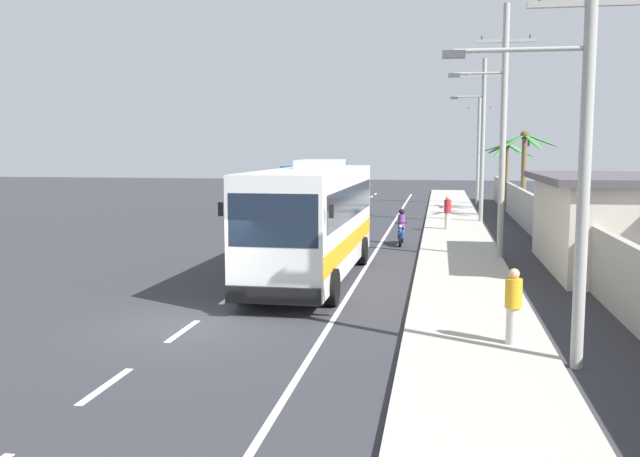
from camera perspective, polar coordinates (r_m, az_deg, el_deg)
ground_plane at (r=17.51m, az=-10.51°, el=-7.79°), size 160.00×160.00×0.00m
sidewalk_kerb at (r=26.25m, az=11.51°, el=-2.84°), size 3.20×90.00×0.14m
lane_markings at (r=31.42m, az=2.58°, el=-1.30°), size 3.51×71.92×0.01m
boundary_wall at (r=30.44m, az=18.49°, el=0.00°), size 0.24×60.00×2.00m
coach_bus_foreground at (r=22.81m, az=-0.56°, el=0.86°), size 3.03×10.86×3.92m
coach_bus_far_lane at (r=43.26m, az=-0.18°, el=3.39°), size 3.04×11.27×3.63m
motorcycle_beside_bus at (r=31.43m, az=6.68°, el=-0.14°), size 0.56×1.96×1.61m
pedestrian_near_kerb at (r=36.59m, az=10.42°, el=1.38°), size 0.36×0.36×1.75m
pedestrian_midwalk at (r=15.49m, az=15.57°, el=-6.03°), size 0.36×0.36×1.64m
utility_pole_nearest at (r=14.24m, az=20.49°, el=6.31°), size 3.90×0.24×8.01m
utility_pole_mid at (r=27.52m, az=14.67°, el=8.11°), size 3.19×0.24×9.69m
utility_pole_far at (r=40.91m, az=13.13°, el=7.42°), size 3.12×0.24×9.36m
utility_pole_distant at (r=54.34m, az=12.87°, el=6.44°), size 1.99×0.24×8.25m
palm_nearest at (r=43.75m, az=16.41°, el=5.66°), size 3.64×3.65×5.38m
palm_second at (r=49.10m, az=15.08°, el=5.69°), size 3.72×3.46×4.89m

